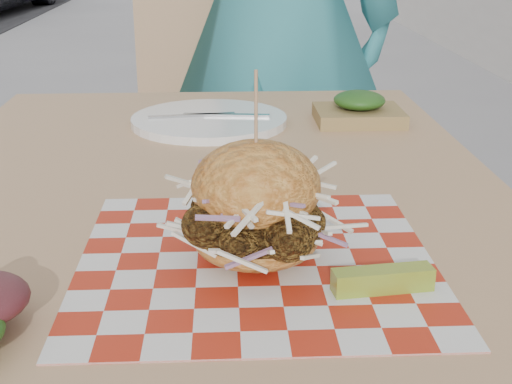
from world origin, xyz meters
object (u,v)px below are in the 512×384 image
patio_table (207,247)px  sandwich (256,210)px  patio_chair (216,132)px  diner (275,10)px

patio_table → sandwich: size_ratio=6.17×
patio_chair → sandwich: (0.05, -1.21, 0.25)m
patio_table → patio_chair: (0.00, 1.01, -0.12)m
sandwich → diner: bearing=85.0°
diner → sandwich: size_ratio=9.01×
diner → patio_table: (-0.16, -0.99, -0.20)m
diner → patio_table: diner is taller
patio_chair → diner: bearing=-4.8°
patio_table → sandwich: (0.06, -0.21, 0.13)m
diner → patio_table: 1.02m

